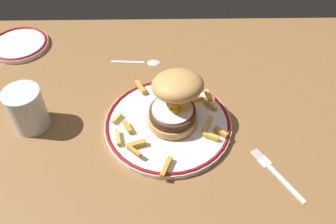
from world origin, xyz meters
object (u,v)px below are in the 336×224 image
at_px(water_glass, 27,111).
at_px(fork, 276,173).
at_px(side_plate, 19,44).
at_px(burger, 175,98).
at_px(spoon, 148,62).
at_px(dinner_plate, 168,124).

height_order(water_glass, fork, water_glass).
relative_size(water_glass, side_plate, 0.61).
distance_m(burger, side_plate, 0.52).
height_order(burger, fork, burger).
bearing_deg(burger, water_glass, -179.71).
distance_m(side_plate, spoon, 0.37).
bearing_deg(side_plate, spoon, -12.08).
xyz_separation_m(dinner_plate, burger, (0.02, 0.01, 0.07)).
bearing_deg(water_glass, burger, 0.29).
bearing_deg(side_plate, water_glass, -69.54).
height_order(fork, spoon, spoon).
distance_m(dinner_plate, burger, 0.07).
bearing_deg(fork, dinner_plate, 148.86).
bearing_deg(side_plate, fork, -34.56).
bearing_deg(burger, dinner_plate, -141.38).
relative_size(burger, water_glass, 1.52).
height_order(dinner_plate, spoon, dinner_plate).
distance_m(water_glass, fork, 0.54).
height_order(dinner_plate, water_glass, water_glass).
bearing_deg(dinner_plate, spoon, 102.29).
bearing_deg(water_glass, dinner_plate, -2.07).
height_order(dinner_plate, fork, dinner_plate).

